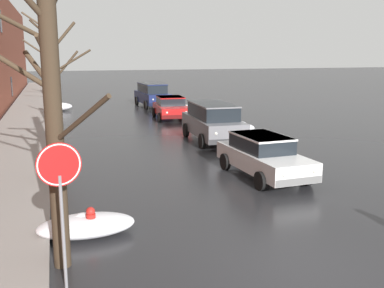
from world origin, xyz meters
TOP-DOWN VIEW (x-y plane):
  - ground_plane at (0.00, 0.00)m, footprint 200.00×200.00m
  - left_sidewalk_slab at (-6.10, 18.00)m, footprint 2.91×80.00m
  - snow_bank_near_corner_left at (-4.25, 26.86)m, footprint 1.99×1.28m
  - snow_bank_along_left_kerb at (4.42, 22.53)m, footprint 1.69×1.27m
  - snow_bank_mid_block_left at (-3.83, 3.37)m, footprint 2.25×1.21m
  - snow_bank_near_corner_right at (4.28, 14.13)m, footprint 2.66×1.29m
  - bare_tree_at_the_corner at (-4.42, 1.98)m, footprint 2.41×3.68m
  - bare_tree_second_along_sidewalk at (-4.45, 8.13)m, footprint 2.97×3.08m
  - bare_tree_mid_block at (-4.32, 15.65)m, footprint 2.81×1.52m
  - bare_tree_far_down_block at (-4.48, 28.72)m, footprint 2.10×1.98m
  - sedan_white_approaching_near_lane at (2.31, 6.69)m, footprint 2.02×4.36m
  - suv_grey_parked_kerbside_close at (2.75, 12.98)m, footprint 2.22×4.87m
  - sedan_red_parked_kerbside_mid at (2.67, 20.61)m, footprint 2.24×4.10m
  - suv_darkblue_parked_far_down_block at (2.91, 27.28)m, footprint 2.17×4.90m
  - fire_hydrant at (-3.72, 3.24)m, footprint 0.42×0.22m
  - stop_sign_at_corner at (-4.35, 0.95)m, footprint 0.76×0.13m

SIDE VIEW (x-z plane):
  - ground_plane at x=0.00m, z-range 0.00..0.00m
  - left_sidewalk_slab at x=-6.10m, z-range 0.00..0.13m
  - snow_bank_mid_block_left at x=-3.83m, z-range -0.02..0.49m
  - snow_bank_near_corner_left at x=-4.25m, z-range -0.03..0.63m
  - snow_bank_along_left_kerb at x=4.42m, z-range -0.01..0.64m
  - snow_bank_near_corner_right at x=4.28m, z-range -0.04..0.70m
  - fire_hydrant at x=-3.72m, z-range 0.00..0.71m
  - sedan_white_approaching_near_lane at x=2.31m, z-range 0.04..1.46m
  - sedan_red_parked_kerbside_mid at x=2.67m, z-range 0.04..1.46m
  - suv_darkblue_parked_far_down_block at x=2.91m, z-range 0.08..1.90m
  - suv_grey_parked_kerbside_close at x=2.75m, z-range 0.08..1.90m
  - stop_sign_at_corner at x=-4.35m, z-range 0.74..3.44m
  - bare_tree_mid_block at x=-4.32m, z-range 0.14..5.88m
  - bare_tree_at_the_corner at x=-4.42m, z-range -0.20..6.22m
  - bare_tree_second_along_sidewalk at x=-4.45m, z-range 0.00..7.03m
  - bare_tree_far_down_block at x=-4.48m, z-range -0.01..7.65m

